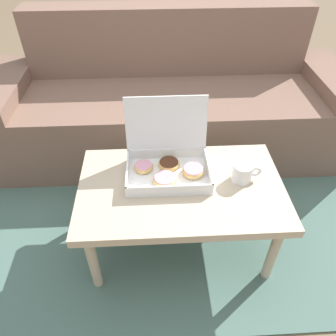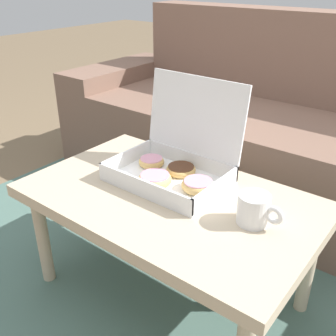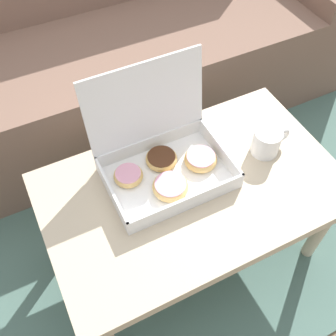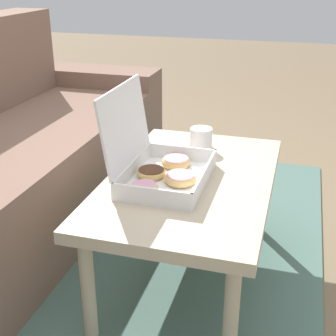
{
  "view_description": "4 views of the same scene",
  "coord_description": "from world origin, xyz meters",
  "px_view_note": "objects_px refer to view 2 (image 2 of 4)",
  "views": [
    {
      "loc": [
        -0.11,
        -1.13,
        1.43
      ],
      "look_at": [
        -0.05,
        -0.03,
        0.46
      ],
      "focal_mm": 35.0,
      "sensor_mm": 36.0,
      "label": 1
    },
    {
      "loc": [
        0.64,
        -0.92,
        1.04
      ],
      "look_at": [
        -0.05,
        -0.03,
        0.46
      ],
      "focal_mm": 42.0,
      "sensor_mm": 36.0,
      "label": 2
    },
    {
      "loc": [
        -0.37,
        -0.67,
        1.39
      ],
      "look_at": [
        -0.05,
        -0.03,
        0.46
      ],
      "focal_mm": 42.0,
      "sensor_mm": 36.0,
      "label": 3
    },
    {
      "loc": [
        -1.43,
        -0.43,
        1.09
      ],
      "look_at": [
        -0.05,
        -0.03,
        0.46
      ],
      "focal_mm": 50.0,
      "sensor_mm": 36.0,
      "label": 4
    }
  ],
  "objects_px": {
    "couch": "(280,141)",
    "coffee_table": "(169,207)",
    "pastry_box": "(176,163)",
    "coffee_mug": "(255,209)"
  },
  "relations": [
    {
      "from": "couch",
      "to": "coffee_table",
      "type": "bearing_deg",
      "value": -90.0
    },
    {
      "from": "pastry_box",
      "to": "coffee_mug",
      "type": "height_order",
      "value": "pastry_box"
    },
    {
      "from": "coffee_mug",
      "to": "pastry_box",
      "type": "bearing_deg",
      "value": 167.0
    },
    {
      "from": "pastry_box",
      "to": "couch",
      "type": "bearing_deg",
      "value": 86.2
    },
    {
      "from": "coffee_mug",
      "to": "couch",
      "type": "bearing_deg",
      "value": 108.16
    },
    {
      "from": "pastry_box",
      "to": "coffee_mug",
      "type": "bearing_deg",
      "value": -13.0
    },
    {
      "from": "coffee_table",
      "to": "pastry_box",
      "type": "height_order",
      "value": "pastry_box"
    },
    {
      "from": "couch",
      "to": "coffee_table",
      "type": "xyz_separation_m",
      "value": [
        0.0,
        -0.86,
        0.06
      ]
    },
    {
      "from": "coffee_table",
      "to": "pastry_box",
      "type": "distance_m",
      "value": 0.15
    },
    {
      "from": "pastry_box",
      "to": "coffee_table",
      "type": "bearing_deg",
      "value": -62.86
    }
  ]
}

